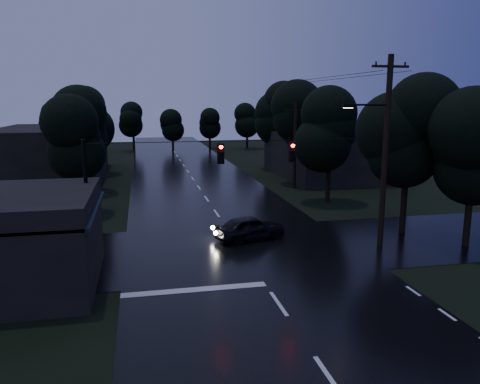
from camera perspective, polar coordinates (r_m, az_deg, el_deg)
name	(u,v)px	position (r m, az deg, el deg)	size (l,w,h in m)	color
ground	(329,378)	(14.45, 10.81, -21.38)	(160.00, 160.00, 0.00)	black
main_road	(199,188)	(42.18, -5.04, 0.52)	(12.00, 120.00, 0.02)	black
cross_street	(241,249)	(24.92, 0.08, -6.94)	(60.00, 9.00, 0.02)	black
building_far_right	(329,155)	(49.30, 10.74, 4.48)	(10.00, 14.00, 4.40)	black
building_far_left	(52,152)	(52.23, -21.97, 4.57)	(10.00, 16.00, 5.00)	black
utility_pole_main	(384,149)	(25.50, 17.15, 5.08)	(3.50, 0.30, 10.00)	black
utility_pole_far	(295,145)	(41.53, 6.71, 5.72)	(2.00, 0.30, 7.50)	black
anchor_pole_left	(87,204)	(22.81, -18.13, -1.39)	(0.18, 0.18, 6.00)	black
span_signals	(256,152)	(22.97, 1.97, 4.91)	(15.00, 0.37, 1.12)	black
tree_corner_near	(409,131)	(28.47, 19.87, 6.98)	(4.48, 4.48, 9.44)	black
tree_corner_far	(474,149)	(27.23, 26.68, 4.71)	(3.92, 3.92, 8.26)	black
tree_left_a	(79,138)	(33.51, -19.00, 6.27)	(3.92, 3.92, 8.26)	black
tree_left_b	(83,126)	(41.49, -18.57, 7.63)	(4.20, 4.20, 8.85)	black
tree_left_c	(88,117)	(51.47, -18.04, 8.65)	(4.48, 4.48, 9.44)	black
tree_right_a	(330,129)	(36.05, 10.91, 7.57)	(4.20, 4.20, 8.85)	black
tree_right_b	(302,120)	(43.70, 7.57, 8.75)	(4.48, 4.48, 9.44)	black
tree_right_c	(277,113)	(53.39, 4.58, 9.62)	(4.76, 4.76, 10.03)	black
car	(250,228)	(26.37, 1.23, -4.36)	(1.62, 4.03, 1.37)	black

